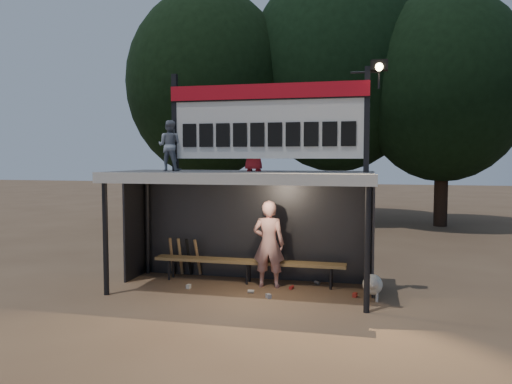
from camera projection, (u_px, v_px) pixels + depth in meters
ground at (241, 290)px, 9.76m from camera, size 80.00×80.00×0.00m
player at (269, 244)px, 9.94m from camera, size 0.65×0.43×1.74m
child_a at (170, 146)px, 9.81m from camera, size 0.50×0.39×1.00m
child_b at (254, 147)px, 9.65m from camera, size 0.47×0.32×0.93m
dugout_shelter at (244, 195)px, 9.87m from camera, size 5.10×2.08×2.32m
scoreboard_assembly at (270, 118)px, 9.39m from camera, size 4.10×0.27×1.99m
bench at (248, 262)px, 10.26m from camera, size 4.00×0.35×0.48m
tree_left at (208, 84)px, 19.99m from camera, size 6.46×6.46×9.27m
tree_mid at (337, 69)px, 20.28m from camera, size 7.22×7.22×10.36m
tree_right at (444, 87)px, 18.47m from camera, size 6.08×6.08×8.72m
dog at (373, 284)px, 9.08m from camera, size 0.36×0.81×0.49m
bats at (185, 257)px, 10.86m from camera, size 0.68×0.35×0.84m
litter at (278, 290)px, 9.63m from camera, size 3.32×1.33×0.08m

